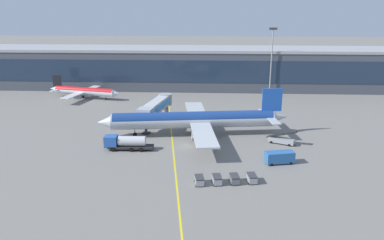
# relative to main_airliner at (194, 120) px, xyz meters

# --- Properties ---
(ground_plane) EXTENTS (700.00, 700.00, 0.00)m
(ground_plane) POSITION_rel_main_airliner_xyz_m (-0.72, -7.81, -3.98)
(ground_plane) COLOR slate
(apron_lead_in_line) EXTENTS (11.23, 79.29, 0.01)m
(apron_lead_in_line) POSITION_rel_main_airliner_xyz_m (-4.93, -5.81, -3.97)
(apron_lead_in_line) COLOR yellow
(apron_lead_in_line) RESTS_ON ground_plane
(terminal_building) EXTENTS (178.03, 22.41, 15.60)m
(terminal_building) POSITION_rel_main_airliner_xyz_m (0.79, 59.20, 3.84)
(terminal_building) COLOR #424751
(terminal_building) RESTS_ON ground_plane
(main_airliner) EXTENTS (47.35, 37.91, 11.53)m
(main_airliner) POSITION_rel_main_airliner_xyz_m (0.00, 0.00, 0.00)
(main_airliner) COLOR #B2B7BC
(main_airliner) RESTS_ON ground_plane
(jet_bridge) EXTENTS (7.02, 19.70, 6.67)m
(jet_bridge) POSITION_rel_main_airliner_xyz_m (-10.62, 8.92, 0.99)
(jet_bridge) COLOR #B2B7BC
(jet_bridge) RESTS_ON ground_plane
(fuel_tanker) EXTENTS (10.86, 2.89, 3.25)m
(fuel_tanker) POSITION_rel_main_airliner_xyz_m (-14.87, -10.98, -2.23)
(fuel_tanker) COLOR #232326
(fuel_tanker) RESTS_ON ground_plane
(belt_loader) EXTENTS (6.81, 4.27, 3.49)m
(belt_loader) POSITION_rel_main_airliner_xyz_m (20.59, -5.22, -2.99)
(belt_loader) COLOR gray
(belt_loader) RESTS_ON ground_plane
(lavatory_truck) EXTENTS (6.16, 3.52, 2.50)m
(lavatory_truck) POSITION_rel_main_airliner_xyz_m (18.02, -16.93, -2.56)
(lavatory_truck) COLOR #285B9E
(lavatory_truck) RESTS_ON ground_plane
(baggage_cart_0) EXTENTS (1.95, 2.84, 1.48)m
(baggage_cart_0) POSITION_rel_main_airliner_xyz_m (2.15, -27.18, -3.19)
(baggage_cart_0) COLOR gray
(baggage_cart_0) RESTS_ON ground_plane
(baggage_cart_1) EXTENTS (1.95, 2.84, 1.48)m
(baggage_cart_1) POSITION_rel_main_airliner_xyz_m (5.32, -26.73, -3.19)
(baggage_cart_1) COLOR gray
(baggage_cart_1) RESTS_ON ground_plane
(baggage_cart_2) EXTENTS (1.95, 2.84, 1.48)m
(baggage_cart_2) POSITION_rel_main_airliner_xyz_m (8.48, -26.28, -3.19)
(baggage_cart_2) COLOR #595B60
(baggage_cart_2) RESTS_ON ground_plane
(baggage_cart_3) EXTENTS (1.95, 2.84, 1.48)m
(baggage_cart_3) POSITION_rel_main_airliner_xyz_m (11.65, -25.83, -3.19)
(baggage_cart_3) COLOR gray
(baggage_cart_3) RESTS_ON ground_plane
(commuter_jet_far) EXTENTS (27.03, 21.58, 7.73)m
(commuter_jet_far) POSITION_rel_main_airliner_xyz_m (-40.31, 37.00, -1.29)
(commuter_jet_far) COLOR silver
(commuter_jet_far) RESTS_ON ground_plane
(apron_light_mast_0) EXTENTS (2.80, 0.50, 23.95)m
(apron_light_mast_0) POSITION_rel_main_airliner_xyz_m (25.47, 47.24, 9.99)
(apron_light_mast_0) COLOR gray
(apron_light_mast_0) RESTS_ON ground_plane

